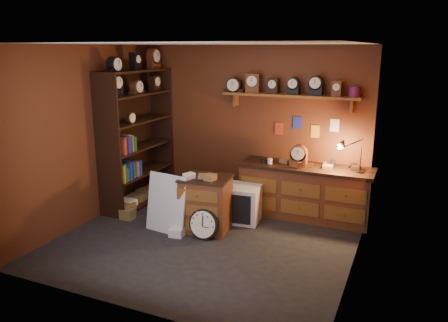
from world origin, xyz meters
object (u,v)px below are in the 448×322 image
shelving_unit (135,132)px  low_cabinet (206,201)px  big_round_clock (204,224)px  workbench (305,189)px

shelving_unit → low_cabinet: shelving_unit is taller
shelving_unit → big_round_clock: shelving_unit is taller
low_cabinet → big_round_clock: (0.11, -0.31, -0.23)m
shelving_unit → low_cabinet: (1.62, -0.60, -0.81)m
shelving_unit → big_round_clock: size_ratio=5.80×
big_round_clock → low_cabinet: bearing=110.0°
shelving_unit → big_round_clock: (1.73, -0.91, -1.04)m
workbench → big_round_clock: workbench is taller
workbench → low_cabinet: (-1.22, -1.09, -0.03)m
shelving_unit → workbench: shelving_unit is taller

